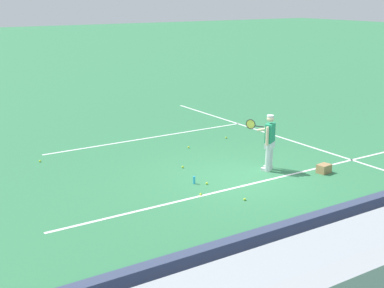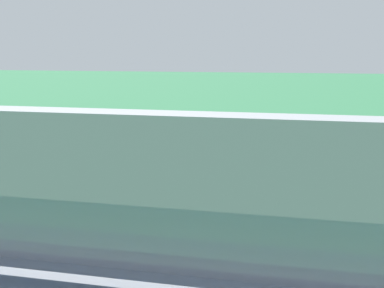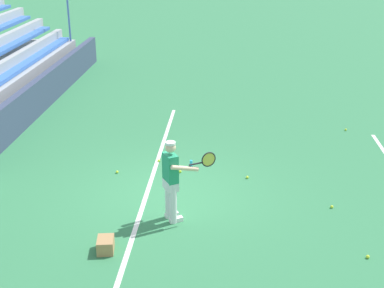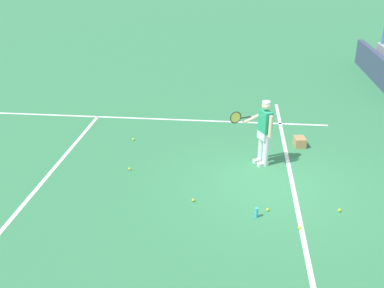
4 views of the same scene
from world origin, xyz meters
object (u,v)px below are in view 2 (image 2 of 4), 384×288
Objects in this scene: ball_box_cardboard at (224,216)px; tennis_ball_toward_net at (125,182)px; tennis_ball_stray_back at (187,171)px; water_bottle at (88,191)px; tennis_ball_far_right at (250,172)px; tennis_ball_by_box at (59,202)px; tennis_ball_far_left at (93,197)px; tennis_player at (182,168)px; tennis_ball_near_player at (70,216)px; tennis_ball_midcourt at (62,156)px.

ball_box_cardboard is 6.06× the size of tennis_ball_toward_net.
tennis_ball_toward_net is at bearing 140.87° from ball_box_cardboard.
tennis_ball_stray_back is 0.30× the size of water_bottle.
tennis_ball_far_right and tennis_ball_stray_back have the same top height.
tennis_ball_by_box is at bearing -118.61° from tennis_ball_stray_back.
water_bottle reaches higher than tennis_ball_by_box.
tennis_ball_stray_back is at bearing 65.22° from tennis_ball_far_left.
tennis_player is at bearing -107.26° from tennis_ball_far_right.
tennis_ball_near_player and tennis_ball_midcourt have the same top height.
tennis_ball_far_right is at bearing 47.32° from tennis_ball_far_left.
tennis_ball_far_left is (-3.53, 1.06, -0.10)m from ball_box_cardboard.
water_bottle is at bearing 175.56° from tennis_player.
tennis_ball_near_player and tennis_ball_stray_back have the same top height.
tennis_ball_toward_net and tennis_ball_by_box have the same top height.
tennis_ball_far_left is at bearing -97.64° from tennis_ball_toward_net.
tennis_player reaches higher than tennis_ball_midcourt.
tennis_ball_midcourt is (-5.57, 4.58, -0.86)m from tennis_player.
water_bottle is at bearing -120.17° from tennis_ball_stray_back.
tennis_ball_far_left is at bearing 95.17° from tennis_ball_near_player.
tennis_ball_far_left is 3.74m from tennis_ball_stray_back.
tennis_ball_far_right is 0.30× the size of water_bottle.
ball_box_cardboard reaches higher than tennis_ball_far_right.
tennis_ball_midcourt is at bearing 140.12° from ball_box_cardboard.
tennis_player reaches higher than ball_box_cardboard.
tennis_ball_far_right is 1.89m from tennis_ball_stray_back.
tennis_ball_far_right is at bearing 91.17° from ball_box_cardboard.
tennis_ball_far_right is (3.43, 3.72, 0.00)m from tennis_ball_far_left.
tennis_ball_near_player is 1.00× the size of tennis_ball_far_right.
ball_box_cardboard is 4.79m from tennis_ball_far_right.
tennis_ball_stray_back is at bearing 113.74° from ball_box_cardboard.
tennis_ball_by_box is (-0.61, -0.60, 0.00)m from tennis_ball_far_left.
tennis_ball_far_left is 1.00× the size of tennis_ball_by_box.
tennis_player is at bearing 36.39° from tennis_ball_near_player.
tennis_player is 25.98× the size of tennis_ball_near_player.
water_bottle is (-3.69, -3.47, 0.08)m from tennis_ball_far_right.
tennis_ball_stray_back is (1.57, 3.40, 0.00)m from tennis_ball_far_left.
tennis_ball_far_right is at bearing -7.70° from tennis_ball_midcourt.
tennis_ball_stray_back is 5.01m from tennis_ball_midcourt.
tennis_ball_far_left is 0.86m from tennis_ball_by_box.
water_bottle reaches higher than tennis_ball_near_player.
ball_box_cardboard reaches higher than tennis_ball_near_player.
tennis_player is 3.53m from tennis_ball_stray_back.
ball_box_cardboard is at bearing -88.83° from tennis_ball_far_right.
tennis_ball_stray_back and tennis_ball_midcourt have the same top height.
tennis_ball_toward_net is 3.83m from tennis_ball_far_right.
ball_box_cardboard is at bearing -6.28° from tennis_ball_by_box.
tennis_ball_far_left is 5.06m from tennis_ball_far_right.
tennis_ball_stray_back is at bearing 73.84° from tennis_ball_near_player.
ball_box_cardboard reaches higher than tennis_ball_far_left.
tennis_player is 25.98× the size of tennis_ball_toward_net.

